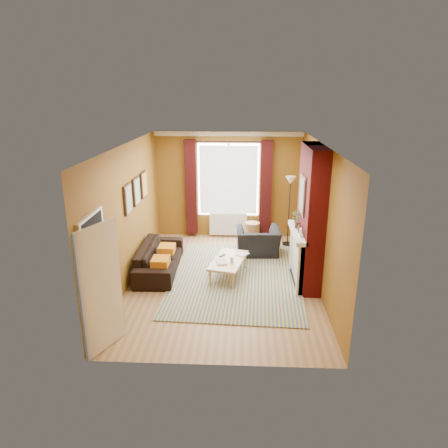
{
  "coord_description": "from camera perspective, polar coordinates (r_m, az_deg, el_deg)",
  "views": [
    {
      "loc": [
        0.36,
        -7.56,
        3.74
      ],
      "look_at": [
        0.0,
        0.25,
        1.15
      ],
      "focal_mm": 32.0,
      "sensor_mm": 36.0,
      "label": 1
    }
  ],
  "objects": [
    {
      "name": "ground",
      "position": [
        8.44,
        -0.08,
        -7.96
      ],
      "size": [
        5.5,
        5.5,
        0.0
      ],
      "primitive_type": "plane",
      "color": "olive",
      "rests_on": "ground"
    },
    {
      "name": "room_walls",
      "position": [
        8.18,
        4.47,
        1.55
      ],
      "size": [
        3.82,
        5.54,
        2.83
      ],
      "color": "brown",
      "rests_on": "ground"
    },
    {
      "name": "striped_rug",
      "position": [
        8.55,
        1.78,
        -7.53
      ],
      "size": [
        2.85,
        3.83,
        0.02
      ],
      "rotation": [
        0.0,
        0.0,
        -0.05
      ],
      "color": "#2E5380",
      "rests_on": "ground"
    },
    {
      "name": "sofa",
      "position": [
        8.86,
        -9.2,
        -4.79
      ],
      "size": [
        0.85,
        2.06,
        0.6
      ],
      "primitive_type": "imported",
      "rotation": [
        0.0,
        0.0,
        1.6
      ],
      "color": "black",
      "rests_on": "ground"
    },
    {
      "name": "armchair",
      "position": [
        9.62,
        4.85,
        -2.5
      ],
      "size": [
        1.06,
        0.94,
        0.66
      ],
      "primitive_type": "imported",
      "rotation": [
        0.0,
        0.0,
        3.2
      ],
      "color": "black",
      "rests_on": "ground"
    },
    {
      "name": "coffee_table",
      "position": [
        8.43,
        0.64,
        -5.35
      ],
      "size": [
        0.85,
        1.3,
        0.4
      ],
      "rotation": [
        0.0,
        0.0,
        -0.23
      ],
      "color": "tan",
      "rests_on": "ground"
    },
    {
      "name": "wicker_stool",
      "position": [
        10.56,
        4.05,
        -1.05
      ],
      "size": [
        0.5,
        0.5,
        0.49
      ],
      "rotation": [
        0.0,
        0.0,
        0.35
      ],
      "color": "olive",
      "rests_on": "ground"
    },
    {
      "name": "floor_lamp",
      "position": [
        10.03,
        9.41,
        4.62
      ],
      "size": [
        0.29,
        0.29,
        1.78
      ],
      "rotation": [
        0.0,
        0.0,
        0.13
      ],
      "color": "black",
      "rests_on": "ground"
    },
    {
      "name": "book_a",
      "position": [
        8.25,
        -1.1,
        -5.49
      ],
      "size": [
        0.26,
        0.32,
        0.03
      ],
      "primitive_type": "imported",
      "rotation": [
        0.0,
        0.0,
        0.17
      ],
      "color": "#999999",
      "rests_on": "coffee_table"
    },
    {
      "name": "book_b",
      "position": [
        8.71,
        2.2,
        -4.19
      ],
      "size": [
        0.31,
        0.32,
        0.02
      ],
      "primitive_type": "imported",
      "rotation": [
        0.0,
        0.0,
        -0.66
      ],
      "color": "#999999",
      "rests_on": "coffee_table"
    },
    {
      "name": "mug",
      "position": [
        8.28,
        1.13,
        -5.15
      ],
      "size": [
        0.13,
        0.13,
        0.09
      ],
      "primitive_type": "imported",
      "rotation": [
        0.0,
        0.0,
        -0.58
      ],
      "color": "#999999",
      "rests_on": "coffee_table"
    },
    {
      "name": "tv_remote",
      "position": [
        8.59,
        -0.26,
        -4.49
      ],
      "size": [
        0.14,
        0.16,
        0.02
      ],
      "rotation": [
        0.0,
        0.0,
        -0.65
      ],
      "color": "#29292B",
      "rests_on": "coffee_table"
    }
  ]
}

